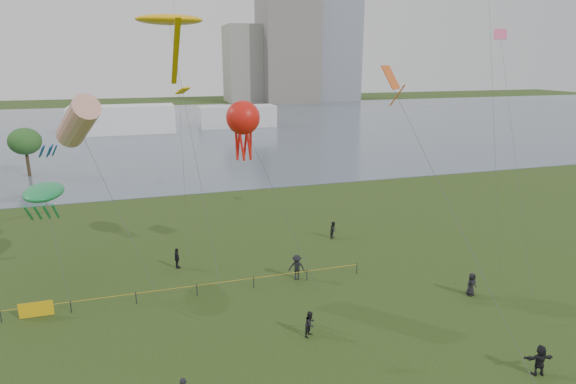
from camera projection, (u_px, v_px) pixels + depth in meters
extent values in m
cube|color=slate|center=(178.00, 128.00, 114.01)|extent=(400.00, 120.00, 0.08)
cube|color=slate|center=(287.00, 50.00, 179.04)|extent=(20.00, 20.00, 38.00)
cube|color=gray|center=(247.00, 64.00, 181.97)|extent=(16.00, 18.00, 28.00)
cube|color=white|center=(123.00, 119.00, 105.24)|extent=(22.00, 8.00, 6.00)
cube|color=silver|center=(237.00, 116.00, 115.43)|extent=(18.00, 7.00, 5.00)
cylinder|color=#342717|center=(28.00, 166.00, 66.48)|extent=(0.44, 0.44, 3.03)
ellipsoid|color=#2E5E25|center=(25.00, 141.00, 65.57)|extent=(4.31, 4.31, 3.64)
cylinder|color=black|center=(1.00, 316.00, 29.64)|extent=(0.07, 0.07, 0.85)
cylinder|color=black|center=(71.00, 307.00, 30.76)|extent=(0.07, 0.07, 0.85)
cylinder|color=black|center=(136.00, 298.00, 31.88)|extent=(0.07, 0.07, 0.85)
cylinder|color=black|center=(197.00, 290.00, 33.01)|extent=(0.07, 0.07, 0.85)
cylinder|color=black|center=(254.00, 282.00, 34.13)|extent=(0.07, 0.07, 0.85)
cylinder|color=black|center=(307.00, 275.00, 35.25)|extent=(0.07, 0.07, 0.85)
cylinder|color=black|center=(357.00, 268.00, 36.37)|extent=(0.07, 0.07, 0.85)
cylinder|color=gold|center=(197.00, 285.00, 32.92)|extent=(24.00, 0.03, 0.03)
cube|color=#E1AB0B|center=(36.00, 309.00, 30.17)|extent=(2.00, 0.04, 1.00)
imported|color=black|center=(310.00, 324.00, 28.08)|extent=(0.96, 0.95, 1.57)
imported|color=black|center=(297.00, 267.00, 35.28)|extent=(1.44, 1.23, 1.93)
imported|color=black|center=(177.00, 258.00, 37.23)|extent=(0.60, 1.02, 1.64)
imported|color=black|center=(471.00, 284.00, 32.98)|extent=(0.88, 0.66, 1.61)
imported|color=black|center=(540.00, 360.00, 24.59)|extent=(1.62, 0.80, 1.68)
imported|color=black|center=(333.00, 230.00, 43.58)|extent=(0.94, 0.95, 1.55)
cylinder|color=#3F3F42|center=(195.00, 155.00, 33.64)|extent=(1.97, 7.40, 18.44)
ellipsoid|color=#F3B10C|center=(169.00, 20.00, 34.31)|extent=(4.78, 2.99, 0.75)
cube|color=#F3B10C|center=(176.00, 54.00, 31.07)|extent=(0.36, 6.98, 4.09)
cube|color=#F3B10C|center=(183.00, 91.00, 28.13)|extent=(0.95, 0.95, 0.42)
cylinder|color=#3F3F42|center=(119.00, 212.00, 31.96)|extent=(4.18, 2.91, 11.80)
cylinder|color=red|center=(78.00, 122.00, 31.14)|extent=(3.64, 5.09, 3.79)
cylinder|color=#1748A7|center=(55.00, 151.00, 30.07)|extent=(0.60, 1.13, 0.88)
cylinder|color=#1748A7|center=(51.00, 150.00, 30.34)|extent=(0.60, 1.13, 0.88)
cylinder|color=#1748A7|center=(42.00, 151.00, 30.08)|extent=(0.60, 1.13, 0.88)
cylinder|color=#1748A7|center=(41.00, 152.00, 29.65)|extent=(0.60, 1.13, 0.88)
cylinder|color=#1748A7|center=(49.00, 152.00, 29.64)|extent=(0.60, 1.13, 0.88)
cylinder|color=#3F3F42|center=(57.00, 249.00, 32.34)|extent=(1.58, 4.76, 6.83)
ellipsoid|color=#188542|center=(44.00, 192.00, 33.39)|extent=(2.61, 4.70, 0.91)
cylinder|color=#188542|center=(28.00, 213.00, 31.96)|extent=(0.16, 1.79, 1.54)
cylinder|color=#188542|center=(38.00, 213.00, 32.11)|extent=(0.16, 1.79, 1.54)
cylinder|color=#188542|center=(47.00, 212.00, 32.27)|extent=(0.16, 1.79, 1.54)
cylinder|color=#188542|center=(56.00, 211.00, 32.42)|extent=(0.16, 1.79, 1.54)
cylinder|color=#3F3F42|center=(281.00, 205.00, 33.33)|extent=(4.40, 3.58, 11.87)
sphere|color=red|center=(243.00, 118.00, 32.77)|extent=(2.32, 2.32, 2.32)
cylinder|color=red|center=(251.00, 141.00, 33.33)|extent=(0.18, 0.54, 2.60)
cylinder|color=red|center=(246.00, 140.00, 33.66)|extent=(0.49, 0.36, 2.61)
cylinder|color=red|center=(239.00, 140.00, 33.52)|extent=(0.49, 0.36, 2.61)
cylinder|color=red|center=(236.00, 141.00, 33.05)|extent=(0.18, 0.54, 2.60)
cylinder|color=red|center=(241.00, 142.00, 32.72)|extent=(0.49, 0.36, 2.61)
cylinder|color=red|center=(248.00, 142.00, 32.86)|extent=(0.49, 0.36, 2.61)
cylinder|color=#3F3F42|center=(466.00, 236.00, 23.62)|extent=(0.80, 15.36, 14.68)
cube|color=#DF5213|center=(391.00, 77.00, 28.63)|extent=(1.69, 1.69, 1.38)
cylinder|color=#DF5213|center=(397.00, 95.00, 28.07)|extent=(0.08, 1.58, 1.35)
cube|color=#E5598C|center=(500.00, 34.00, 35.61)|extent=(0.97, 0.68, 0.76)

